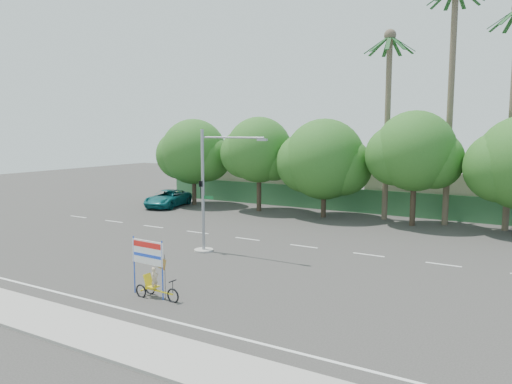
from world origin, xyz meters
The scene contains 14 objects.
ground centered at (0.00, 0.00, 0.00)m, with size 120.00×120.00×0.00m, color #33302D.
sidewalk_near centered at (0.00, -7.50, 0.06)m, with size 50.00×2.40×0.12m, color gray.
fence centered at (0.00, 21.50, 1.00)m, with size 38.00×0.08×2.00m, color #336B3D.
building_left centered at (-10.00, 26.00, 2.00)m, with size 12.00×8.00×4.00m, color beige.
building_right centered at (8.00, 26.00, 1.80)m, with size 14.00×8.00×3.60m, color beige.
tree_far_left centered at (-14.05, 18.00, 4.76)m, with size 7.14×6.00×7.96m.
tree_left centered at (-7.05, 18.00, 5.06)m, with size 6.66×5.60×8.07m.
tree_center centered at (-1.05, 18.00, 4.47)m, with size 7.62×6.40×7.85m.
tree_right centered at (5.95, 18.00, 5.24)m, with size 6.90×5.80×8.36m.
palm_tall centered at (8.00, 19.50, 10.46)m, with size 3.73×3.79×17.45m.
palm_short centered at (3.50, 19.50, 8.86)m, with size 3.73×3.79×14.45m.
traffic_signal centered at (-2.20, 3.98, 2.92)m, with size 4.72×1.10×7.00m.
trike_billboard centered at (0.49, -3.56, 1.02)m, with size 2.57×0.61×2.52m.
pickup_truck centered at (-15.33, 15.79, 0.76)m, with size 2.52×5.47×1.52m, color #0E5F63.
Camera 1 is at (14.50, -18.69, 6.98)m, focal length 35.00 mm.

